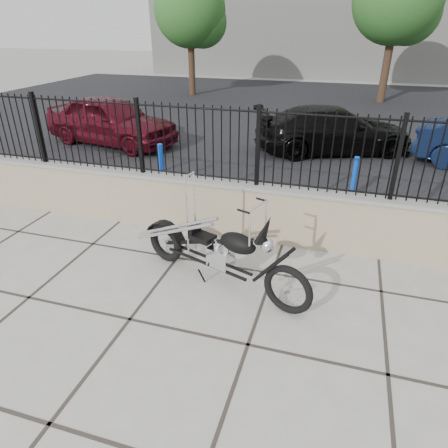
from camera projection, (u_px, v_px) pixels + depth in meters
ground_plane at (130, 319)px, 4.92m from camera, size 90.00×90.00×0.00m
parking_lot at (287, 115)px, 15.58m from camera, size 30.00×30.00×0.00m
retaining_wall at (198, 204)px, 6.84m from camera, size 14.00×0.36×0.96m
iron_fence at (196, 143)px, 6.35m from camera, size 14.00×0.08×1.20m
background_building at (325, 9)px, 25.71m from camera, size 22.00×6.00×8.00m
chopper_motorcycle at (217, 234)px, 5.28m from camera, size 2.58×1.29×1.55m
car_red at (111, 120)px, 11.67m from camera, size 4.32×2.43×1.39m
car_black at (333, 130)px, 10.95m from camera, size 4.61×3.18×1.24m
bollard_a at (161, 165)px, 8.78m from camera, size 0.14×0.14×0.93m
bollard_b at (354, 177)px, 8.16m from camera, size 0.12×0.12×0.87m
tree_left at (190, 6)px, 18.21m from camera, size 3.29×3.29×5.55m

